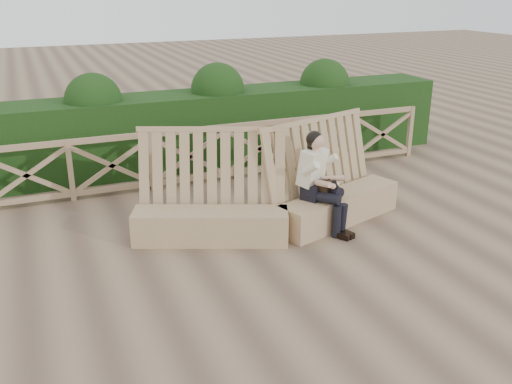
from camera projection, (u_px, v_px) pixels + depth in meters
name	position (u px, v px, depth m)	size (l,w,h in m)	color
ground	(262.00, 263.00, 7.84)	(60.00, 60.00, 0.00)	brown
bench	(276.00, 204.00, 8.79)	(4.44, 1.57, 1.62)	#9B7958
woman	(320.00, 179.00, 8.66)	(0.70, 0.99, 1.55)	black
guardrail	(189.00, 157.00, 10.68)	(10.10, 0.09, 1.10)	#997659
hedge	(172.00, 132.00, 11.65)	(12.00, 1.20, 1.50)	black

